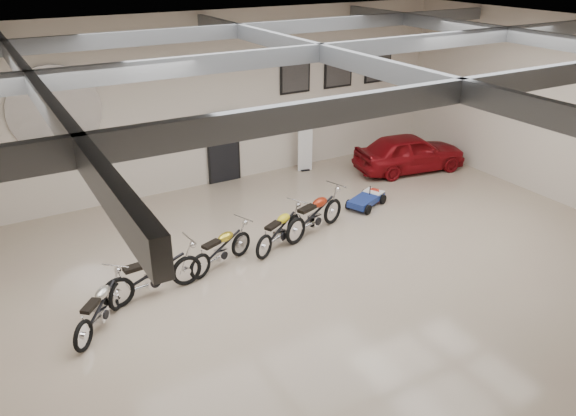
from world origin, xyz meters
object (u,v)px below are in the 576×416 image
banner_stand (305,144)px  motorcycle_silver (100,307)px  motorcycle_yellow (280,229)px  motorcycle_red (315,213)px  go_kart (369,196)px  motorcycle_gold (221,248)px  vintage_car (410,152)px  motorcycle_black (152,273)px

banner_stand → motorcycle_silver: (-7.63, -5.16, -0.40)m
motorcycle_yellow → motorcycle_red: bearing=-16.7°
motorcycle_red → go_kart: bearing=-1.6°
motorcycle_silver → motorcycle_gold: 3.01m
banner_stand → go_kart: 3.23m
motorcycle_yellow → vintage_car: 6.55m
motorcycle_red → vintage_car: 5.44m
motorcycle_silver → motorcycle_gold: size_ratio=1.00×
vintage_car → motorcycle_yellow: bearing=120.9°
motorcycle_silver → motorcycle_black: bearing=-23.4°
vintage_car → motorcycle_black: bearing=116.7°
go_kart → motorcycle_red: bearing=173.9°
banner_stand → go_kart: bearing=-76.1°
motorcycle_silver → motorcycle_black: 1.32m
go_kart → motorcycle_gold: bearing=168.4°
motorcycle_silver → go_kart: 8.01m
banner_stand → vintage_car: bearing=-18.4°
motorcycle_yellow → vintage_car: bearing=-5.6°
motorcycle_red → go_kart: 2.34m
motorcycle_yellow → motorcycle_silver: bearing=166.7°
motorcycle_silver → banner_stand: bearing=-14.7°
motorcycle_gold → go_kart: motorcycle_gold is taller
motorcycle_silver → motorcycle_gold: motorcycle_gold is taller
banner_stand → motorcycle_yellow: size_ratio=0.94×
motorcycle_silver → go_kart: motorcycle_silver is taller
banner_stand → motorcycle_silver: 9.22m
vintage_car → motorcycle_gold: bearing=117.7°
motorcycle_silver → vintage_car: (10.53, 3.49, 0.14)m
motorcycle_gold → motorcycle_red: 2.71m
motorcycle_silver → motorcycle_yellow: size_ratio=0.98×
motorcycle_black → motorcycle_red: bearing=4.5°
motorcycle_yellow → motorcycle_red: size_ratio=0.89×
banner_stand → motorcycle_gold: 6.37m
motorcycle_yellow → vintage_car: size_ratio=0.52×
motorcycle_yellow → go_kart: bearing=-12.0°
banner_stand → go_kart: (0.13, -3.17, -0.60)m
motorcycle_yellow → motorcycle_red: motorcycle_red is taller
motorcycle_red → motorcycle_black: bearing=170.5°
banner_stand → motorcycle_yellow: bearing=-116.6°
vintage_car → banner_stand: bearing=69.3°
motorcycle_silver → motorcycle_yellow: bearing=-35.0°
motorcycle_silver → motorcycle_red: size_ratio=0.87×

